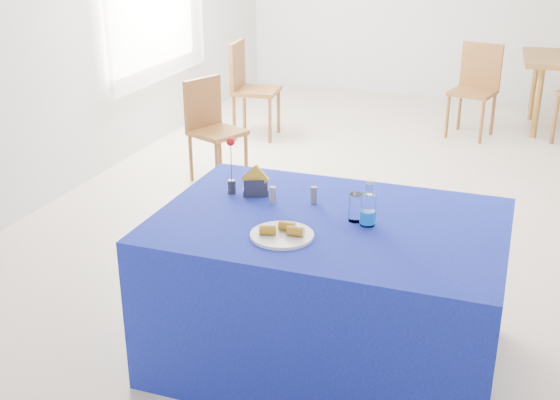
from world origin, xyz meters
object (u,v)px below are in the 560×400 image
object	(u,v)px
chair_bg_left	(476,83)
chair_win_b	(248,83)
water_bottle	(368,210)
chair_win_a	(211,123)
plate	(282,235)
blue_table	(328,291)

from	to	relation	value
chair_bg_left	chair_win_b	size ratio (longest dim) A/B	0.96
water_bottle	chair_bg_left	world-z (taller)	water_bottle
chair_bg_left	chair_win_b	xyz separation A→B (m)	(-2.10, -0.81, 0.02)
water_bottle	chair_win_a	size ratio (longest dim) A/B	0.26
plate	water_bottle	xyz separation A→B (m)	(0.32, 0.25, 0.06)
chair_bg_left	chair_win_b	world-z (taller)	chair_win_b
blue_table	chair_win_b	size ratio (longest dim) A/B	1.71
plate	chair_win_a	distance (m)	2.85
blue_table	chair_win_a	xyz separation A→B (m)	(-1.61, 2.17, 0.11)
plate	chair_bg_left	distance (m)	4.49
chair_win_a	chair_win_b	bearing A→B (deg)	31.63
blue_table	plate	bearing A→B (deg)	-119.59
blue_table	chair_win_a	distance (m)	2.70
water_bottle	chair_win_a	bearing A→B (deg)	129.52
water_bottle	chair_bg_left	size ratio (longest dim) A/B	0.24
chair_bg_left	water_bottle	bearing A→B (deg)	-78.16
plate	chair_win_a	xyz separation A→B (m)	(-1.47, 2.42, -0.28)
chair_win_b	water_bottle	bearing A→B (deg)	-156.13
plate	chair_win_a	size ratio (longest dim) A/B	0.33
plate	water_bottle	size ratio (longest dim) A/B	1.30
chair_bg_left	chair_win_b	bearing A→B (deg)	-145.24
blue_table	chair_bg_left	bearing A→B (deg)	85.72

